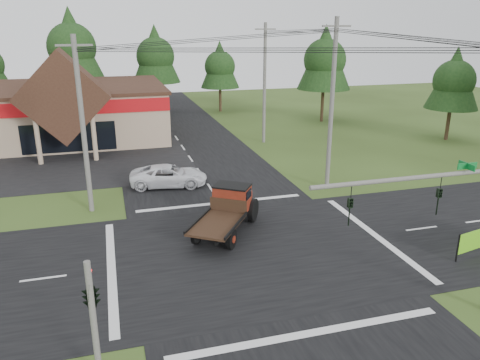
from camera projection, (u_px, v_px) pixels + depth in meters
name	position (u px, v px, depth m)	size (l,w,h in m)	color
ground	(253.00, 251.00, 23.84)	(120.00, 120.00, 0.00)	#2F4017
road_ns	(253.00, 251.00, 23.84)	(12.00, 120.00, 0.02)	black
road_ew	(253.00, 251.00, 23.84)	(120.00, 12.00, 0.02)	black
parking_apron	(16.00, 168.00, 37.53)	(28.00, 14.00, 0.02)	black
cvs_building	(11.00, 113.00, 45.86)	(30.40, 18.20, 9.19)	tan
traffic_signal_mast	(467.00, 213.00, 17.12)	(8.12, 0.24, 7.00)	#595651
traffic_signal_corner	(90.00, 285.00, 14.10)	(0.53, 2.48, 4.40)	#595651
utility_pole_nw	(83.00, 125.00, 27.36)	(2.00, 0.30, 10.50)	#595651
utility_pole_ne	(332.00, 105.00, 31.37)	(2.00, 0.30, 11.50)	#595651
utility_pole_n	(265.00, 83.00, 44.19)	(2.00, 0.30, 11.20)	#595651
tree_row_c	(71.00, 45.00, 55.90)	(7.28, 7.28, 13.13)	#332316
tree_row_d	(155.00, 54.00, 59.84)	(6.16, 6.16, 11.11)	#332316
tree_row_e	(220.00, 65.00, 60.52)	(5.04, 5.04, 9.09)	#332316
tree_side_ne	(325.00, 58.00, 53.58)	(6.16, 6.16, 11.11)	#332316
tree_side_e_near	(454.00, 79.00, 45.13)	(5.04, 5.04, 9.09)	#332316
antique_flatbed_truck	(225.00, 212.00, 25.56)	(2.25, 5.89, 2.46)	#5B1C0D
white_pickup	(169.00, 176.00, 33.31)	(2.49, 5.41, 1.50)	white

